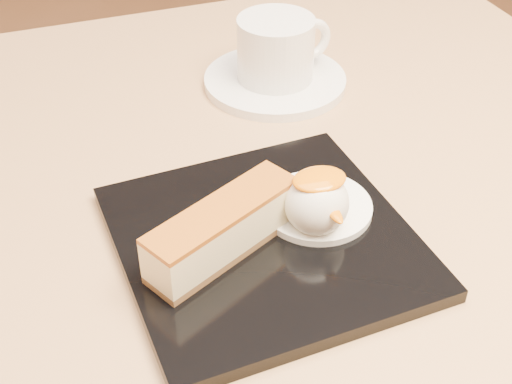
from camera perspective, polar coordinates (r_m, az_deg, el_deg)
name	(u,v)px	position (r m, az deg, el deg)	size (l,w,h in m)	color
table	(280,312)	(0.72, 1.93, -9.59)	(0.80, 0.80, 0.72)	black
dessert_plate	(265,241)	(0.56, 0.71, -3.95)	(0.22, 0.22, 0.01)	black
cheesecake	(223,229)	(0.53, -2.65, -3.00)	(0.13, 0.09, 0.04)	brown
cream_smear	(316,207)	(0.58, 4.85, -1.19)	(0.09, 0.09, 0.01)	white
ice_cream_scoop	(316,203)	(0.54, 4.86, -0.88)	(0.05, 0.05, 0.05)	white
mango_sauce	(319,179)	(0.53, 5.09, 1.01)	(0.04, 0.03, 0.01)	orange
mint_sprig	(271,192)	(0.58, 1.24, -0.03)	(0.04, 0.03, 0.00)	#297D2C
saucer	(275,81)	(0.76, 1.53, 8.88)	(0.15, 0.15, 0.01)	white
coffee_cup	(277,47)	(0.75, 1.72, 11.50)	(0.11, 0.08, 0.06)	white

